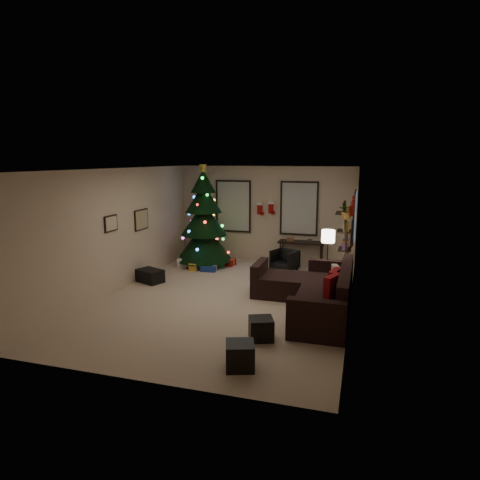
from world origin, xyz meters
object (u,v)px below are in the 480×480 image
Objects in this scene: christmas_tree at (204,223)px; desk at (301,244)px; desk_chair at (285,260)px; bookshelf at (346,244)px; sofa at (314,293)px.

desk is at bearing 14.86° from christmas_tree.
bookshelf is (1.56, -0.63, 0.65)m from desk_chair.
sofa is at bearing -77.30° from desk.
bookshelf is at bearing -8.86° from christmas_tree.
desk is 0.80m from desk_chair.
desk is at bearing 85.30° from desk_chair.
christmas_tree is 1.48× the size of bookshelf.
desk is 1.80m from bookshelf.
sofa is 3.37m from desk.
desk is at bearing 102.70° from sofa.
christmas_tree reaches higher than desk.
sofa is 2.36× the size of desk.
christmas_tree is at bearing -156.49° from desk_chair.
christmas_tree is 2.42m from desk_chair.
christmas_tree is 5.08× the size of desk_chair.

